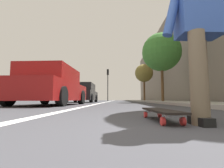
# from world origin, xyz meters

# --- Properties ---
(ground_plane) EXTENTS (80.00, 80.00, 0.00)m
(ground_plane) POSITION_xyz_m (10.00, 0.00, 0.00)
(ground_plane) COLOR #38383D
(lane_stripe_white) EXTENTS (52.00, 0.16, 0.01)m
(lane_stripe_white) POSITION_xyz_m (20.00, 1.22, 0.00)
(lane_stripe_white) COLOR silver
(lane_stripe_white) RESTS_ON ground
(sidewalk_curb) EXTENTS (52.00, 3.20, 0.11)m
(sidewalk_curb) POSITION_xyz_m (18.00, -3.52, 0.05)
(sidewalk_curb) COLOR #9E9B93
(sidewalk_curb) RESTS_ON ground
(building_facade) EXTENTS (40.00, 1.20, 10.28)m
(building_facade) POSITION_xyz_m (22.00, -6.32, 5.14)
(building_facade) COLOR slate
(building_facade) RESTS_ON ground
(skateboard) EXTENTS (0.85, 0.26, 0.11)m
(skateboard) POSITION_xyz_m (0.94, -0.23, 0.09)
(skateboard) COLOR red
(skateboard) RESTS_ON ground
(skater_person) EXTENTS (0.48, 0.72, 1.64)m
(skater_person) POSITION_xyz_m (0.79, -0.58, 0.94)
(skater_person) COLOR brown
(skater_person) RESTS_ON ground
(parked_car_near) EXTENTS (4.27, 2.06, 1.48)m
(parked_car_near) POSITION_xyz_m (5.66, 2.86, 0.71)
(parked_car_near) COLOR maroon
(parked_car_near) RESTS_ON ground
(parked_car_mid) EXTENTS (4.36, 2.06, 1.48)m
(parked_car_mid) POSITION_xyz_m (12.09, 3.01, 0.71)
(parked_car_mid) COLOR black
(parked_car_mid) RESTS_ON ground
(traffic_light) EXTENTS (0.33, 0.28, 4.46)m
(traffic_light) POSITION_xyz_m (21.91, 1.62, 3.07)
(traffic_light) COLOR #2D2D2D
(traffic_light) RESTS_ON ground
(street_tree_mid) EXTENTS (2.92, 2.92, 5.28)m
(street_tree_mid) POSITION_xyz_m (11.51, -3.12, 3.81)
(street_tree_mid) COLOR brown
(street_tree_mid) RESTS_ON ground
(street_tree_far) EXTENTS (2.28, 2.28, 4.72)m
(street_tree_far) POSITION_xyz_m (19.95, -3.12, 3.56)
(street_tree_far) COLOR brown
(street_tree_far) RESTS_ON ground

